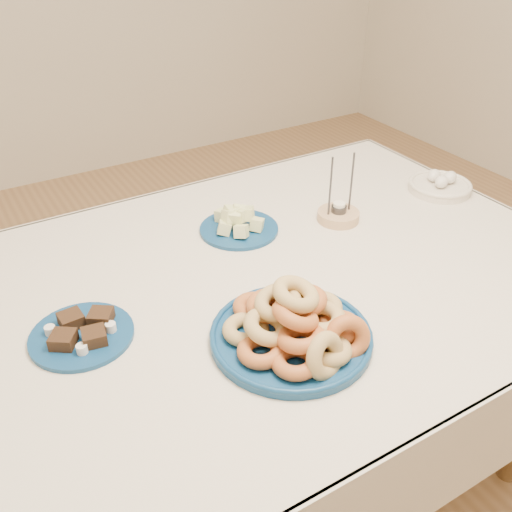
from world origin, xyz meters
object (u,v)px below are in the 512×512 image
at_px(dining_table, 246,316).
at_px(candle_holder, 338,214).
at_px(melon_plate, 238,223).
at_px(egg_bowl, 440,185).
at_px(brownie_plate, 82,333).
at_px(donut_platter, 294,327).

relative_size(dining_table, candle_holder, 8.71).
bearing_deg(melon_plate, egg_bowl, -9.18).
relative_size(melon_plate, egg_bowl, 1.00).
distance_m(brownie_plate, candle_holder, 0.77).
xyz_separation_m(dining_table, egg_bowl, (0.76, 0.11, 0.13)).
xyz_separation_m(melon_plate, candle_holder, (0.27, -0.09, -0.01)).
height_order(dining_table, egg_bowl, egg_bowl).
relative_size(melon_plate, brownie_plate, 0.96).
xyz_separation_m(dining_table, candle_holder, (0.37, 0.12, 0.12)).
height_order(dining_table, donut_platter, donut_platter).
xyz_separation_m(dining_table, melon_plate, (0.10, 0.21, 0.13)).
bearing_deg(donut_platter, dining_table, 84.81).
bearing_deg(egg_bowl, dining_table, -171.77).
relative_size(donut_platter, melon_plate, 1.50).
xyz_separation_m(donut_platter, candle_holder, (0.40, 0.36, -0.02)).
bearing_deg(candle_holder, melon_plate, 161.44).
bearing_deg(egg_bowl, melon_plate, 170.82).
height_order(donut_platter, candle_holder, candle_holder).
height_order(melon_plate, egg_bowl, melon_plate).
bearing_deg(melon_plate, donut_platter, -105.39).
distance_m(melon_plate, egg_bowl, 0.66).
relative_size(dining_table, egg_bowl, 6.83).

